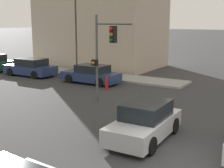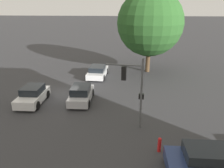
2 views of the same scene
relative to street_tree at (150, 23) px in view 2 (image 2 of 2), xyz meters
The scene contains 8 objects.
ground_plane 13.29m from the street_tree, 45.13° to the right, with size 300.00×300.00×0.00m, color #333335.
street_tree is the anchor object (origin of this frame).
traffic_signal 13.91m from the street_tree, ahead, with size 0.49×2.57×4.91m.
crossing_car_0 15.64m from the street_tree, 45.60° to the right, with size 3.87×1.94×1.48m.
crossing_car_1 8.44m from the street_tree, 66.28° to the right, with size 4.36×2.15×1.34m.
crossing_car_2 12.75m from the street_tree, 33.66° to the right, with size 3.98×1.91×1.47m.
parked_car_0 18.51m from the street_tree, ahead, with size 1.90×4.43×1.38m.
fire_hydrant 17.10m from the street_tree, ahead, with size 0.22×0.22×0.92m.
Camera 2 is at (18.59, 6.09, 8.05)m, focal length 35.00 mm.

